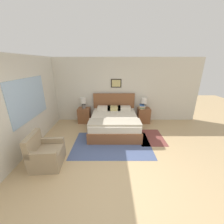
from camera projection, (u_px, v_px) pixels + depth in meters
ground_plane at (113, 174)px, 3.12m from camera, size 16.00×16.00×0.00m
wall_back at (112, 90)px, 5.69m from camera, size 7.14×0.09×2.60m
wall_left at (33, 101)px, 4.15m from camera, size 0.08×5.57×2.60m
area_rug_main at (112, 144)px, 4.25m from camera, size 2.37×1.52×0.01m
area_rug_bedside at (150, 137)px, 4.66m from camera, size 0.83×1.12×0.01m
bed at (114, 122)px, 5.06m from camera, size 1.71×1.94×1.20m
armchair at (45, 155)px, 3.32m from camera, size 0.73×0.76×0.84m
nightstand_near_window at (84, 115)px, 5.75m from camera, size 0.49×0.44×0.62m
nightstand_by_door at (143, 115)px, 5.76m from camera, size 0.49×0.44×0.62m
table_lamp_near_window at (83, 102)px, 5.59m from camera, size 0.24×0.24×0.42m
table_lamp_by_door at (144, 102)px, 5.60m from camera, size 0.24×0.24×0.42m
book_thick_bottom at (141, 108)px, 5.61m from camera, size 0.22×0.27×0.03m
book_hardcover_middle at (141, 107)px, 5.60m from camera, size 0.20×0.24×0.03m
book_novel_upper at (141, 107)px, 5.59m from camera, size 0.21×0.22×0.04m
book_slim_near_top at (142, 106)px, 5.58m from camera, size 0.22×0.27×0.03m
book_paperback_top at (142, 105)px, 5.57m from camera, size 0.22×0.29×0.03m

